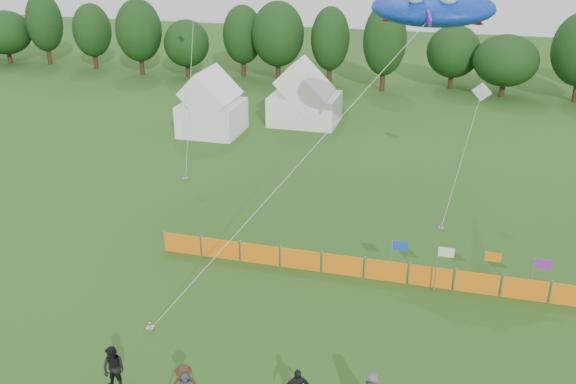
% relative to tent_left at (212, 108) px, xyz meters
% --- Properties ---
extents(treeline, '(104.57, 8.78, 8.36)m').
position_rel_tent_left_xyz_m(treeline, '(13.44, 17.54, 2.20)').
color(treeline, '#382314').
rests_on(treeline, ground).
extents(tent_left, '(4.45, 4.45, 3.93)m').
position_rel_tent_left_xyz_m(tent_left, '(0.00, 0.00, 0.00)').
color(tent_left, white).
rests_on(tent_left, ground).
extents(tent_right, '(5.41, 4.33, 3.82)m').
position_rel_tent_left_xyz_m(tent_right, '(6.21, 4.39, -0.06)').
color(tent_right, white).
rests_on(tent_right, ground).
extents(barrier_fence, '(19.90, 0.06, 1.00)m').
position_rel_tent_left_xyz_m(barrier_fence, '(14.62, -18.43, -1.48)').
color(barrier_fence, orange).
rests_on(barrier_fence, ground).
extents(flag_row, '(6.73, 0.82, 2.23)m').
position_rel_tent_left_xyz_m(flag_row, '(18.95, -18.39, -0.59)').
color(flag_row, gray).
rests_on(flag_row, ground).
extents(spectator_b, '(0.91, 0.74, 1.75)m').
position_rel_tent_left_xyz_m(spectator_b, '(7.44, -28.28, -1.11)').
color(spectator_b, black).
rests_on(spectator_b, ground).
extents(stingray_kite, '(12.84, 23.10, 12.24)m').
position_rel_tent_left_xyz_m(stingray_kite, '(16.31, -9.61, 9.10)').
color(stingray_kite, '#0D38C2').
rests_on(stingray_kite, ground).
extents(small_kite_white, '(2.12, 5.36, 6.89)m').
position_rel_tent_left_xyz_m(small_kite_white, '(18.82, -8.83, 2.47)').
color(small_kite_white, white).
rests_on(small_kite_white, ground).
extents(small_kite_dark, '(2.44, 8.64, 14.48)m').
position_rel_tent_left_xyz_m(small_kite_dark, '(0.75, -4.51, 6.22)').
color(small_kite_dark, black).
rests_on(small_kite_dark, ground).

